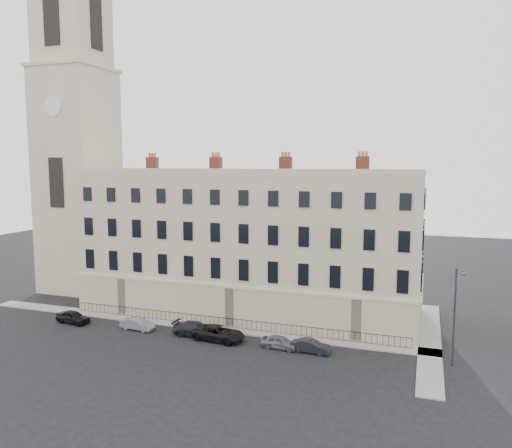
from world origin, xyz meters
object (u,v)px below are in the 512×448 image
object	(u,v)px
car_b	(138,324)
car_f	(311,346)
streetlamp	(455,313)
car_e	(280,342)
car_d	(219,333)
car_c	(196,329)
car_a	(73,317)

from	to	relation	value
car_b	car_f	xyz separation A→B (m)	(17.46, -0.32, -0.02)
streetlamp	car_b	bearing A→B (deg)	-160.27
car_e	car_d	bearing A→B (deg)	94.23
car_f	car_e	bearing A→B (deg)	92.19
car_d	car_f	world-z (taller)	car_d
car_c	car_d	bearing A→B (deg)	-97.65
car_c	car_e	xyz separation A→B (m)	(8.42, -0.49, -0.09)
car_f	streetlamp	distance (m)	12.18
car_e	streetlamp	bearing A→B (deg)	-81.82
car_c	car_b	bearing A→B (deg)	92.83
streetlamp	car_c	bearing A→B (deg)	-160.54
car_d	car_e	bearing A→B (deg)	-85.54
car_b	streetlamp	xyz separation A→B (m)	(28.97, 0.44, 3.88)
car_e	car_c	bearing A→B (deg)	91.97
car_c	car_d	world-z (taller)	car_d
car_d	car_e	size ratio (longest dim) A/B	1.45
streetlamp	car_e	bearing A→B (deg)	-158.24
car_e	car_a	bearing A→B (deg)	95.65
car_a	streetlamp	bearing A→B (deg)	-81.06
car_a	car_f	world-z (taller)	car_a
car_f	car_a	bearing A→B (deg)	93.02
car_e	car_f	distance (m)	2.78
car_b	car_f	distance (m)	17.46
car_b	car_e	size ratio (longest dim) A/B	1.04
car_c	car_f	xyz separation A→B (m)	(11.19, -0.52, -0.10)
car_f	streetlamp	xyz separation A→B (m)	(11.51, 0.75, 3.90)
car_d	car_e	world-z (taller)	car_d
car_c	streetlamp	size ratio (longest dim) A/B	0.57
car_a	car_c	world-z (taller)	car_c
car_e	streetlamp	xyz separation A→B (m)	(14.29, 0.72, 3.88)
car_c	streetlamp	world-z (taller)	streetlamp
car_e	car_f	world-z (taller)	car_e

